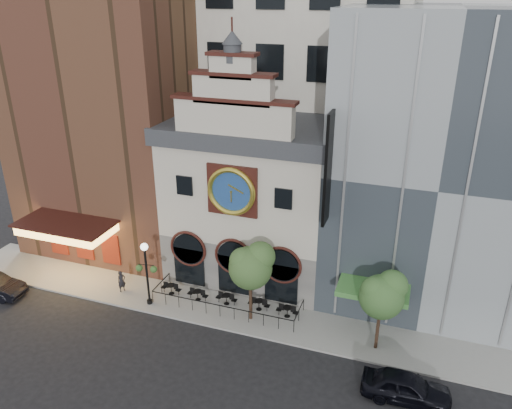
{
  "coord_description": "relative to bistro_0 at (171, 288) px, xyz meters",
  "views": [
    {
      "loc": [
        11.82,
        -25.07,
        21.15
      ],
      "look_at": [
        0.97,
        6.0,
        6.81
      ],
      "focal_mm": 35.0,
      "sensor_mm": 36.0,
      "label": 1
    }
  ],
  "objects": [
    {
      "name": "cafe_railing",
      "position": [
        4.53,
        -0.09,
        -0.01
      ],
      "size": [
        10.6,
        2.6,
        0.9
      ],
      "primitive_type": null,
      "color": "black",
      "rests_on": "sidewalk"
    },
    {
      "name": "bistro_3",
      "position": [
        6.83,
        0.26,
        0.0
      ],
      "size": [
        1.58,
        0.68,
        0.9
      ],
      "color": "black",
      "rests_on": "sidewalk"
    },
    {
      "name": "bistro_2",
      "position": [
        4.39,
        0.13,
        0.0
      ],
      "size": [
        1.58,
        0.68,
        0.9
      ],
      "color": "black",
      "rests_on": "sidewalk"
    },
    {
      "name": "tree_left",
      "position": [
        6.68,
        -0.87,
        3.81
      ],
      "size": [
        3.03,
        2.91,
        5.83
      ],
      "color": "#382619",
      "rests_on": "sidewalk"
    },
    {
      "name": "car_right",
      "position": [
        17.21,
        -4.83,
        0.22
      ],
      "size": [
        4.95,
        2.1,
        1.67
      ],
      "primitive_type": "imported",
      "rotation": [
        0.0,
        0.0,
        1.6
      ],
      "color": "black",
      "rests_on": "ground"
    },
    {
      "name": "bistro_1",
      "position": [
        2.22,
        -0.08,
        0.0
      ],
      "size": [
        1.58,
        0.68,
        0.9
      ],
      "color": "black",
      "rests_on": "sidewalk"
    },
    {
      "name": "theater_building",
      "position": [
        -8.47,
        7.37,
        11.99
      ],
      "size": [
        14.0,
        15.6,
        25.0
      ],
      "color": "brown",
      "rests_on": "ground"
    },
    {
      "name": "sidewalk",
      "position": [
        4.53,
        -0.09,
        -0.54
      ],
      "size": [
        44.0,
        5.0,
        0.15
      ],
      "primitive_type": "cube",
      "color": "gray",
      "rests_on": "ground"
    },
    {
      "name": "office_tower",
      "position": [
        4.53,
        17.41,
        19.39
      ],
      "size": [
        20.0,
        16.0,
        40.0
      ],
      "primitive_type": "cube",
      "color": "silver",
      "rests_on": "ground"
    },
    {
      "name": "clock_building",
      "position": [
        4.53,
        5.24,
        6.07
      ],
      "size": [
        12.6,
        8.78,
        18.65
      ],
      "color": "#605E5B",
      "rests_on": "ground"
    },
    {
      "name": "bistro_4",
      "position": [
        8.95,
        0.13,
        0.0
      ],
      "size": [
        1.58,
        0.68,
        0.9
      ],
      "color": "black",
      "rests_on": "sidewalk"
    },
    {
      "name": "pedestrian",
      "position": [
        -3.64,
        -0.89,
        0.39
      ],
      "size": [
        0.65,
        0.74,
        1.7
      ],
      "primitive_type": "imported",
      "rotation": [
        0.0,
        0.0,
        1.09
      ],
      "color": "black",
      "rests_on": "sidewalk"
    },
    {
      "name": "ground",
      "position": [
        4.53,
        -2.59,
        -0.61
      ],
      "size": [
        120.0,
        120.0,
        0.0
      ],
      "primitive_type": "plane",
      "color": "black",
      "rests_on": "ground"
    },
    {
      "name": "tree_right",
      "position": [
        15.2,
        -1.11,
        3.57
      ],
      "size": [
        2.86,
        2.75,
        5.5
      ],
      "color": "#382619",
      "rests_on": "sidewalk"
    },
    {
      "name": "retail_building",
      "position": [
        17.53,
        7.4,
        9.53
      ],
      "size": [
        14.0,
        14.4,
        20.0
      ],
      "color": "gray",
      "rests_on": "ground"
    },
    {
      "name": "lamppost",
      "position": [
        -0.9,
        -1.61,
        2.56
      ],
      "size": [
        1.55,
        0.68,
        4.89
      ],
      "rotation": [
        0.0,
        0.0,
        0.17
      ],
      "color": "black",
      "rests_on": "sidewalk"
    },
    {
      "name": "bistro_0",
      "position": [
        0.0,
        0.0,
        0.0
      ],
      "size": [
        1.58,
        0.68,
        0.9
      ],
      "color": "black",
      "rests_on": "sidewalk"
    }
  ]
}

